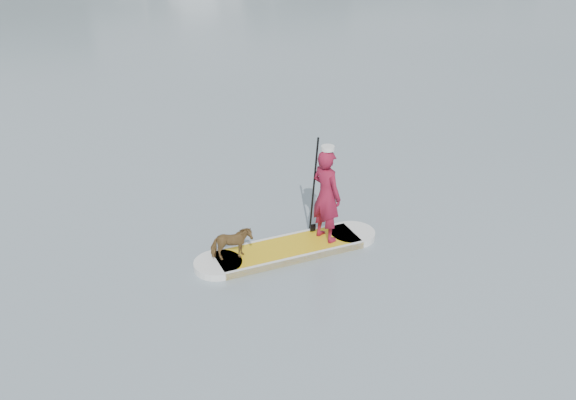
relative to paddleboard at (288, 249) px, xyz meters
name	(u,v)px	position (x,y,z in m)	size (l,w,h in m)	color
ground	(399,191)	(2.95, 1.50, -0.06)	(140.00, 140.00, 0.00)	slate
paddleboard	(288,249)	(0.00, 0.00, 0.00)	(3.29, 0.97, 0.12)	gold
paddler	(326,195)	(0.70, 0.05, 0.88)	(0.60, 0.39, 1.65)	maroon
white_cap	(328,148)	(0.70, 0.05, 1.74)	(0.22, 0.22, 0.07)	silver
dog	(231,244)	(-1.00, -0.07, 0.34)	(0.30, 0.67, 0.56)	#50381B
paddle	(314,197)	(0.59, 0.33, 0.74)	(0.10, 0.30, 2.00)	black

